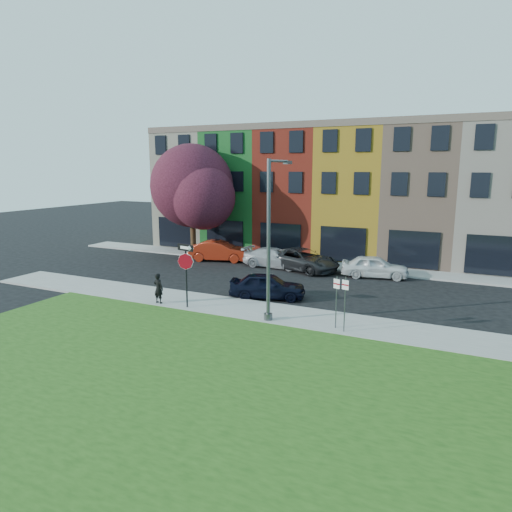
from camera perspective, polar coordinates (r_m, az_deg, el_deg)
The scene contains 16 objects.
ground at distance 20.07m, azimuth -1.39°, elevation -9.78°, with size 120.00×120.00×0.00m, color black.
sidewalk_near at distance 21.94m, azimuth 6.90°, elevation -7.84°, with size 40.00×3.00×0.12m, color gray.
sidewalk_far at distance 34.48m, azimuth 5.38°, elevation -0.84°, with size 40.00×2.40×0.12m, color gray.
grass_park at distance 12.88m, azimuth 20.68°, elevation -23.12°, with size 40.00×16.00×0.10m, color #234814.
rowhouse_block at distance 39.53m, azimuth 9.30°, elevation 7.80°, with size 30.00×10.12×10.00m.
stop_sign at distance 23.07m, azimuth -8.78°, elevation -0.84°, with size 1.04×0.24×3.25m.
man at distance 24.41m, azimuth -12.10°, elevation -3.97°, with size 0.62×0.44×1.59m, color black.
sedan_near at distance 25.20m, azimuth 1.44°, elevation -3.72°, with size 4.47×2.81×1.42m, color black.
parked_car_red at distance 35.28m, azimuth -4.58°, elevation 0.63°, with size 4.98×2.80×1.55m, color maroon.
parked_car_silver at distance 32.99m, azimuth 2.35°, elevation -0.24°, with size 4.77×2.05×1.37m, color #A9A9AD.
parked_car_dark at distance 32.16m, azimuth 5.78°, elevation -0.43°, with size 6.02×4.12×1.53m, color black.
parked_car_white at distance 30.90m, azimuth 14.62°, elevation -1.28°, with size 4.54×2.54×1.46m, color silver.
street_lamp at distance 20.85m, azimuth 1.84°, elevation 1.97°, with size 0.40×2.58×7.39m.
parking_sign_a at distance 20.34m, azimuth 10.02°, elevation -4.99°, with size 0.31×0.15×2.35m.
parking_sign_b at distance 19.97m, azimuth 11.06°, elevation -5.20°, with size 0.31×0.13×2.43m.
tree_purple at distance 37.03m, azimuth -7.79°, elevation 8.44°, with size 7.91×6.92×8.85m.
Camera 1 is at (8.46, -16.74, 7.14)m, focal length 32.00 mm.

